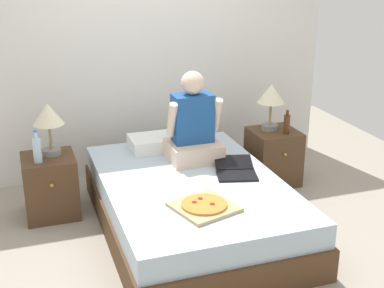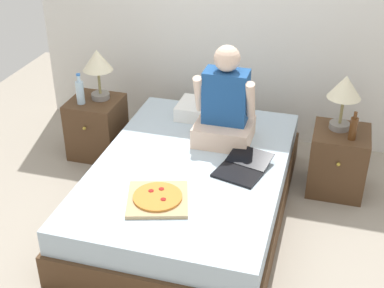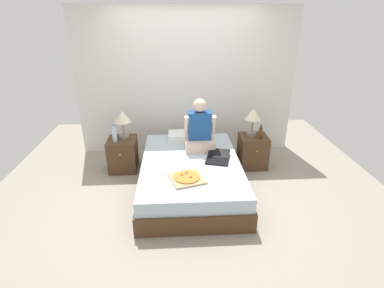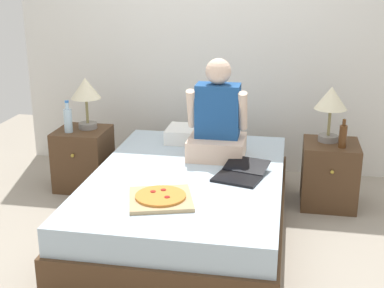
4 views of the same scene
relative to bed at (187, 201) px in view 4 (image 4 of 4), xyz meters
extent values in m
plane|color=#9E9384|center=(0.00, 0.00, -0.22)|extent=(5.76, 5.76, 0.00)
cube|color=silver|center=(0.00, 1.41, 1.03)|extent=(3.76, 0.12, 2.50)
cube|color=#4C331E|center=(0.00, 0.00, -0.09)|extent=(1.42, 2.10, 0.25)
cube|color=silver|center=(0.00, 0.00, 0.13)|extent=(1.37, 2.04, 0.19)
cube|color=#4C331E|center=(-1.06, 0.64, 0.05)|extent=(0.44, 0.44, 0.53)
sphere|color=gold|center=(-1.06, 0.40, 0.16)|extent=(0.03, 0.03, 0.03)
cylinder|color=gray|center=(-1.02, 0.69, 0.34)|extent=(0.16, 0.16, 0.05)
cylinder|color=olive|center=(-1.02, 0.69, 0.48)|extent=(0.02, 0.02, 0.22)
cone|color=beige|center=(-1.02, 0.69, 0.68)|extent=(0.26, 0.26, 0.18)
cylinder|color=silver|center=(-1.14, 0.55, 0.42)|extent=(0.07, 0.07, 0.20)
cylinder|color=silver|center=(-1.14, 0.55, 0.55)|extent=(0.03, 0.03, 0.06)
cylinder|color=blue|center=(-1.14, 0.55, 0.58)|extent=(0.04, 0.03, 0.02)
cube|color=#4C331E|center=(1.06, 0.64, 0.05)|extent=(0.44, 0.44, 0.53)
sphere|color=gold|center=(1.06, 0.40, 0.16)|extent=(0.03, 0.03, 0.03)
cylinder|color=gray|center=(1.03, 0.69, 0.34)|extent=(0.16, 0.16, 0.05)
cylinder|color=olive|center=(1.03, 0.69, 0.48)|extent=(0.02, 0.02, 0.22)
cone|color=beige|center=(1.03, 0.69, 0.68)|extent=(0.26, 0.26, 0.18)
cylinder|color=#512D14|center=(1.13, 0.54, 0.41)|extent=(0.06, 0.06, 0.18)
cylinder|color=#512D14|center=(1.13, 0.54, 0.52)|extent=(0.03, 0.03, 0.05)
cube|color=white|center=(-0.06, 0.77, 0.28)|extent=(0.52, 0.34, 0.12)
cube|color=beige|center=(0.16, 0.41, 0.30)|extent=(0.44, 0.40, 0.16)
cube|color=#1E4C8C|center=(0.16, 0.44, 0.59)|extent=(0.34, 0.20, 0.42)
sphere|color=beige|center=(0.16, 0.44, 0.90)|extent=(0.20, 0.20, 0.20)
cylinder|color=beige|center=(-0.04, 0.39, 0.61)|extent=(0.07, 0.18, 0.32)
cylinder|color=beige|center=(0.36, 0.39, 0.61)|extent=(0.07, 0.18, 0.32)
cube|color=black|center=(0.37, -0.07, 0.23)|extent=(0.37, 0.29, 0.02)
cube|color=black|center=(0.42, 0.13, 0.27)|extent=(0.35, 0.27, 0.06)
cube|color=tan|center=(-0.08, -0.51, 0.24)|extent=(0.50, 0.50, 0.03)
cylinder|color=#CC7F33|center=(-0.08, -0.51, 0.26)|extent=(0.33, 0.33, 0.02)
cylinder|color=maroon|center=(-0.14, -0.47, 0.27)|extent=(0.04, 0.04, 0.00)
cylinder|color=maroon|center=(-0.03, -0.54, 0.27)|extent=(0.04, 0.04, 0.00)
cylinder|color=maroon|center=(-0.08, -0.43, 0.27)|extent=(0.04, 0.04, 0.00)
camera|label=1|loc=(-1.26, -3.71, 1.97)|focal=50.00mm
camera|label=2|loc=(0.93, -3.23, 2.32)|focal=50.00mm
camera|label=3|loc=(-0.21, -3.78, 2.15)|focal=28.00mm
camera|label=4|loc=(0.69, -3.58, 1.64)|focal=50.00mm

